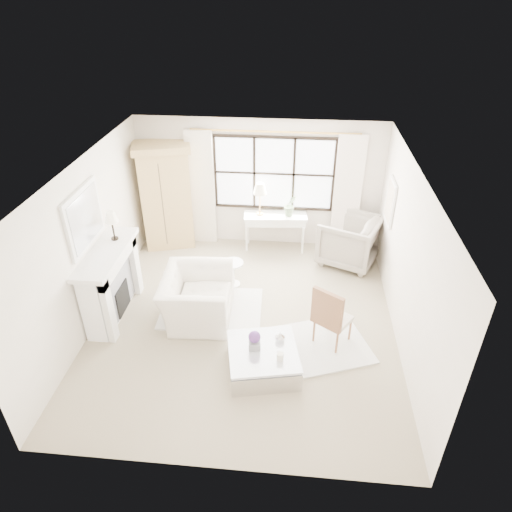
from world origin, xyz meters
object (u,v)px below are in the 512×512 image
object	(u,v)px
armoire	(166,195)
coffee_table	(263,360)
club_armchair	(197,297)
console_table	(275,232)

from	to	relation	value
armoire	coffee_table	size ratio (longest dim) A/B	1.89
coffee_table	armoire	bearing A→B (deg)	111.35
coffee_table	club_armchair	bearing A→B (deg)	125.58
club_armchair	console_table	bearing A→B (deg)	-28.24
armoire	club_armchair	size ratio (longest dim) A/B	1.75
armoire	console_table	world-z (taller)	armoire
club_armchair	coffee_table	size ratio (longest dim) A/B	1.08
console_table	coffee_table	distance (m)	3.56
console_table	club_armchair	size ratio (longest dim) A/B	1.04
coffee_table	console_table	bearing A→B (deg)	78.90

